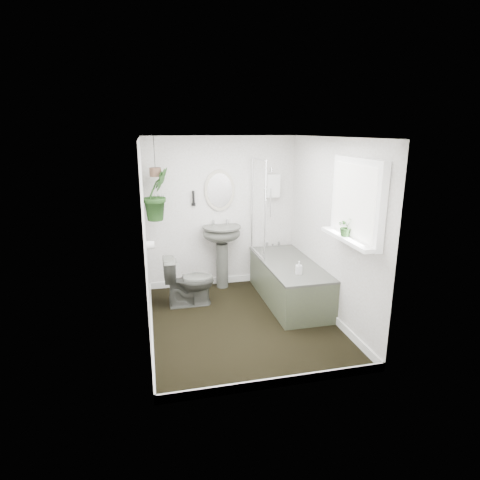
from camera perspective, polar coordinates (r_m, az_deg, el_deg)
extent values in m
cube|color=black|center=(5.26, 0.38, -11.64)|extent=(2.30, 2.80, 0.02)
cube|color=white|center=(4.68, 0.43, 14.54)|extent=(2.30, 2.80, 0.02)
cube|color=white|center=(6.19, -2.67, 3.91)|extent=(2.30, 0.02, 2.30)
cube|color=white|center=(3.55, 5.77, -4.96)|extent=(2.30, 0.02, 2.30)
cube|color=white|center=(4.72, -13.43, -0.15)|extent=(0.02, 2.80, 2.30)
cube|color=white|center=(5.23, 12.86, 1.40)|extent=(0.02, 2.80, 2.30)
cube|color=white|center=(5.23, 0.38, -11.05)|extent=(2.30, 2.80, 0.10)
cube|color=white|center=(6.25, 4.70, 7.71)|extent=(0.20, 0.10, 0.35)
ellipsoid|color=#BBB39C|center=(6.08, -2.90, 7.06)|extent=(0.46, 0.03, 0.62)
cylinder|color=black|center=(6.03, -6.63, 5.94)|extent=(0.04, 0.04, 0.22)
cylinder|color=white|center=(5.46, -12.66, -0.72)|extent=(0.11, 0.11, 0.11)
cube|color=white|center=(4.49, 16.30, 5.43)|extent=(0.08, 1.00, 0.90)
cube|color=white|center=(4.55, 15.13, 0.20)|extent=(0.18, 1.00, 0.04)
cube|color=white|center=(4.47, 15.79, 5.42)|extent=(0.01, 0.86, 0.76)
imported|color=#464841|center=(5.65, -7.24, -5.80)|extent=(0.69, 0.39, 0.70)
imported|color=black|center=(4.54, 14.85, 1.86)|extent=(0.20, 0.18, 0.21)
imported|color=black|center=(5.70, -11.78, 6.39)|extent=(0.51, 0.50, 0.73)
imported|color=black|center=(5.24, 8.37, -3.89)|extent=(0.09, 0.09, 0.17)
cylinder|color=#50382A|center=(5.66, -11.95, 9.44)|extent=(0.16, 0.16, 0.12)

